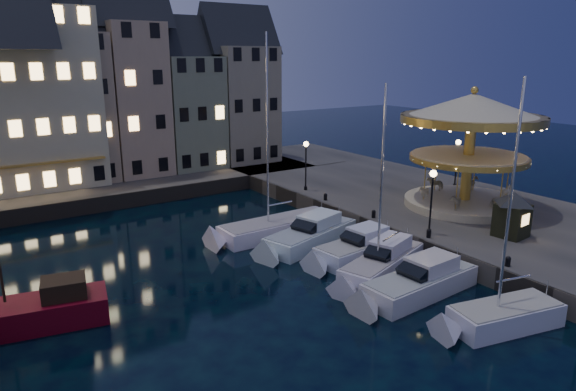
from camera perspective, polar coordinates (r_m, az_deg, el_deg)
ground at (r=29.24m, az=7.27°, el=-9.79°), size 160.00×160.00×0.00m
quay_east at (r=42.48m, az=16.27°, el=-1.34°), size 16.00×56.00×1.30m
quay_north at (r=50.10m, az=-21.85°, el=0.64°), size 44.00×12.00×1.30m
quaywall_e at (r=36.89m, az=8.22°, el=-3.36°), size 0.15×44.00×1.30m
quaywall_n at (r=44.90m, az=-17.68°, el=-0.57°), size 48.00×0.15×1.30m
streetlamp_b at (r=33.47m, az=15.70°, el=0.30°), size 0.44×0.44×4.17m
streetlamp_c at (r=43.16m, az=2.00°, el=4.12°), size 0.44×0.44×4.17m
streetlamp_d at (r=46.37m, az=18.28°, el=4.14°), size 0.44×0.44×4.17m
bollard_a at (r=30.38m, az=23.25°, el=-6.69°), size 0.30×0.30×0.57m
bollard_b at (r=33.40m, az=15.38°, el=-4.03°), size 0.30×0.30×0.57m
bollard_c at (r=36.65m, az=9.49°, el=-1.98°), size 0.30×0.30×0.57m
bollard_d at (r=40.64m, az=4.18°, el=-0.10°), size 0.30×0.30×0.57m
townhouse_nc at (r=50.81m, az=-23.27°, el=10.02°), size 6.82×8.00×14.80m
townhouse_nd at (r=52.19m, az=-17.04°, el=11.23°), size 5.50×8.00×15.80m
townhouse_ne at (r=54.16m, az=-11.34°, el=10.11°), size 6.16×8.00×12.80m
townhouse_nf at (r=56.74m, az=-5.63°, el=11.05°), size 6.82×8.00×13.80m
motorboat_a at (r=26.27m, az=22.10°, el=-12.58°), size 6.46×3.28×10.62m
motorboat_b at (r=28.27m, az=13.97°, el=-9.61°), size 8.06×2.72×2.15m
motorboat_c at (r=30.30m, az=10.16°, el=-7.59°), size 7.98×4.32×10.69m
motorboat_d at (r=32.31m, az=7.41°, el=-6.08°), size 7.07×2.91×2.15m
motorboat_e at (r=34.41m, az=2.16°, el=-4.60°), size 8.41×4.53×2.15m
motorboat_f at (r=36.25m, az=-1.83°, el=-3.75°), size 9.73×2.68×12.96m
red_fishing_boat at (r=27.30m, az=-26.25°, el=-11.64°), size 7.03×3.59×5.71m
carousel at (r=40.07m, az=19.68°, el=7.00°), size 10.22×10.22×8.94m
ticket_kiosk at (r=34.90m, az=23.76°, el=-1.14°), size 2.80×2.80×3.28m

